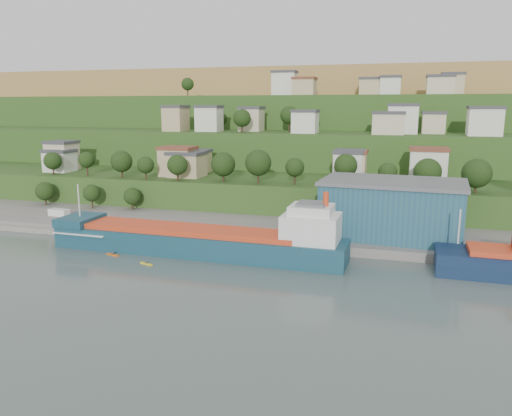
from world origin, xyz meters
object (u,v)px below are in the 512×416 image
at_px(warehouse, 392,208).
at_px(caravan, 59,214).
at_px(cargo_ship_near, 205,242).
at_px(kayak_orange, 113,254).

distance_m(warehouse, caravan, 86.39).
relative_size(cargo_ship_near, kayak_orange, 19.22).
bearing_deg(warehouse, caravan, -173.57).
bearing_deg(cargo_ship_near, caravan, 162.99).
height_order(cargo_ship_near, caravan, cargo_ship_near).
height_order(warehouse, caravan, warehouse).
bearing_deg(warehouse, cargo_ship_near, -148.91).
relative_size(caravan, kayak_orange, 1.68).
distance_m(cargo_ship_near, caravan, 51.07).
xyz_separation_m(cargo_ship_near, warehouse, (37.59, 18.88, 5.80)).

